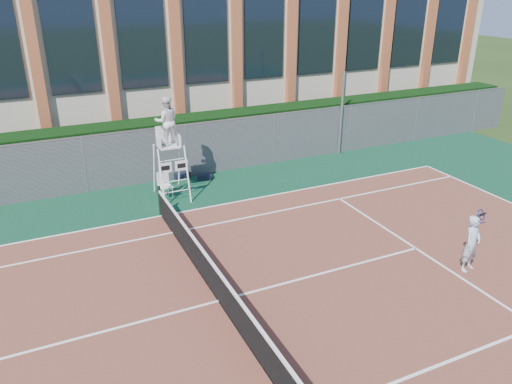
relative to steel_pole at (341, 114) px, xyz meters
name	(u,v)px	position (x,y,z in m)	size (l,w,h in m)	color
ground	(219,302)	(-9.40, -8.70, -1.90)	(120.00, 120.00, 0.00)	#233814
apron	(206,282)	(-9.40, -7.70, -1.90)	(36.00, 20.00, 0.01)	#0C3621
tennis_court	(219,301)	(-9.40, -8.70, -1.88)	(23.77, 10.97, 0.02)	brown
tennis_net	(218,284)	(-9.40, -8.70, -1.37)	(0.10, 11.30, 1.10)	black
fence	(138,158)	(-9.40, 0.10, -0.80)	(40.00, 0.06, 2.20)	#595E60
hedge	(131,149)	(-9.40, 1.30, -0.80)	(40.00, 1.40, 2.20)	black
building	(93,51)	(-9.40, 9.25, 2.24)	(45.00, 10.60, 8.22)	#BDB69D
steel_pole	(341,114)	(0.00, 0.00, 0.00)	(0.12, 0.12, 3.81)	#9EA0A5
umpire_chair	(167,124)	(-8.59, -1.65, 0.91)	(1.08, 1.65, 3.85)	white
plastic_chair	(164,183)	(-8.86, -1.67, -1.31)	(0.52, 0.52, 1.00)	silver
sports_bag_near	(182,176)	(-7.70, -0.10, -1.76)	(0.64, 0.26, 0.27)	black
sports_bag_far	(204,177)	(-6.90, -0.56, -1.77)	(0.60, 0.26, 0.24)	black
tennis_player	(472,243)	(-2.51, -10.23, -1.04)	(0.97, 0.70, 1.67)	silver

